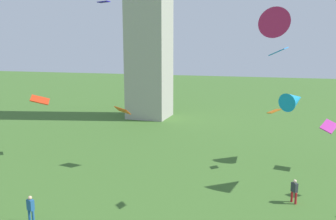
# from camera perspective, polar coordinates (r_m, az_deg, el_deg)

# --- Properties ---
(person_0) EXTENTS (0.48, 0.35, 1.59)m
(person_0) POSITION_cam_1_polar(r_m,az_deg,el_deg) (21.34, -21.90, -14.84)
(person_0) COLOR #235693
(person_0) RESTS_ON ground_plane
(person_2) EXTENTS (0.44, 0.46, 1.57)m
(person_2) POSITION_cam_1_polar(r_m,az_deg,el_deg) (23.56, 20.28, -12.35)
(person_2) COLOR red
(person_2) RESTS_ON ground_plane
(kite_flying_0) EXTENTS (1.13, 1.11, 0.41)m
(kite_flying_0) POSITION_cam_1_polar(r_m,az_deg,el_deg) (28.41, 17.22, -0.18)
(kite_flying_0) COLOR #C9600C
(kite_flying_2) EXTENTS (1.79, 2.42, 1.87)m
(kite_flying_2) POSITION_cam_1_polar(r_m,az_deg,el_deg) (15.74, 16.61, 14.75)
(kite_flying_2) COLOR #BD1E68
(kite_flying_3) EXTENTS (1.77, 1.77, 0.92)m
(kite_flying_3) POSITION_cam_1_polar(r_m,az_deg,el_deg) (32.76, -20.54, 1.60)
(kite_flying_3) COLOR red
(kite_flying_4) EXTENTS (1.08, 0.99, 0.52)m
(kite_flying_4) POSITION_cam_1_polar(r_m,az_deg,el_deg) (20.44, 17.91, 9.27)
(kite_flying_4) COLOR #2A85EA
(kite_flying_5) EXTENTS (0.99, 0.71, 0.12)m
(kite_flying_5) POSITION_cam_1_polar(r_m,az_deg,el_deg) (31.58, -10.67, 17.28)
(kite_flying_5) COLOR #1909BE
(kite_flying_6) EXTENTS (1.27, 1.01, 0.73)m
(kite_flying_6) POSITION_cam_1_polar(r_m,az_deg,el_deg) (27.91, -7.57, -0.06)
(kite_flying_6) COLOR #B94710
(kite_flying_8) EXTENTS (2.67, 2.90, 1.86)m
(kite_flying_8) POSITION_cam_1_polar(r_m,az_deg,el_deg) (31.14, 20.26, 1.59)
(kite_flying_8) COLOR #148FD4
(kite_flying_9) EXTENTS (1.50, 1.50, 0.96)m
(kite_flying_9) POSITION_cam_1_polar(r_m,az_deg,el_deg) (30.08, 25.22, -2.47)
(kite_flying_9) COLOR #B52594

